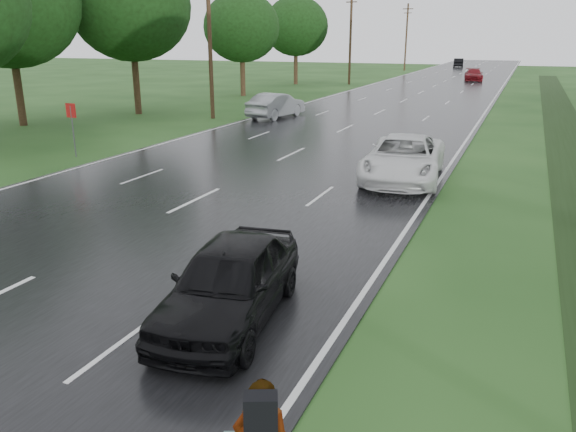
# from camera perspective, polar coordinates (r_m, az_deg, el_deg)

# --- Properties ---
(road) EXTENTS (14.00, 180.00, 0.04)m
(road) POSITION_cam_1_polar(r_m,az_deg,el_deg) (52.66, 12.78, 11.86)
(road) COLOR black
(road) RESTS_ON ground
(edge_stripe_east) EXTENTS (0.12, 180.00, 0.01)m
(edge_stripe_east) POSITION_cam_1_polar(r_m,az_deg,el_deg) (51.88, 20.25, 11.17)
(edge_stripe_east) COLOR silver
(edge_stripe_east) RESTS_ON road
(edge_stripe_west) EXTENTS (0.12, 180.00, 0.01)m
(edge_stripe_west) POSITION_cam_1_polar(r_m,az_deg,el_deg) (54.26, 5.61, 12.38)
(edge_stripe_west) COLOR silver
(edge_stripe_west) RESTS_ON road
(center_line) EXTENTS (0.12, 180.00, 0.01)m
(center_line) POSITION_cam_1_polar(r_m,az_deg,el_deg) (52.65, 12.78, 11.88)
(center_line) COLOR silver
(center_line) RESTS_ON road
(road_sign) EXTENTS (0.50, 0.06, 2.30)m
(road_sign) POSITION_cam_1_polar(r_m,az_deg,el_deg) (25.97, -21.11, 9.18)
(road_sign) COLOR slate
(road_sign) RESTS_ON ground
(utility_pole_mid) EXTENTS (1.60, 0.26, 10.00)m
(utility_pole_mid) POSITION_cam_1_polar(r_m,az_deg,el_deg) (36.63, -7.98, 17.88)
(utility_pole_mid) COLOR #3A2818
(utility_pole_mid) RESTS_ON ground
(utility_pole_far) EXTENTS (1.60, 0.26, 10.00)m
(utility_pole_far) POSITION_cam_1_polar(r_m,az_deg,el_deg) (64.32, 6.37, 17.77)
(utility_pole_far) COLOR #3A2818
(utility_pole_far) RESTS_ON ground
(utility_pole_distant) EXTENTS (1.60, 0.26, 10.00)m
(utility_pole_distant) POSITION_cam_1_polar(r_m,az_deg,el_deg) (93.44, 11.93, 17.44)
(utility_pole_distant) COLOR #3A2818
(utility_pole_distant) RESTS_ON ground
(tree_west_c) EXTENTS (7.80, 7.80, 10.43)m
(tree_west_c) POSITION_cam_1_polar(r_m,az_deg,el_deg) (39.92, -15.74, 19.87)
(tree_west_c) COLOR #3A2818
(tree_west_c) RESTS_ON ground
(tree_west_d) EXTENTS (6.60, 6.60, 8.80)m
(tree_west_d) POSITION_cam_1_polar(r_m,az_deg,el_deg) (51.31, -4.74, 18.57)
(tree_west_d) COLOR #3A2818
(tree_west_d) RESTS_ON ground
(tree_west_e) EXTENTS (8.00, 8.00, 10.44)m
(tree_west_e) POSITION_cam_1_polar(r_m,az_deg,el_deg) (36.82, -26.71, 18.83)
(tree_west_e) COLOR #3A2818
(tree_west_e) RESTS_ON ground
(tree_west_f) EXTENTS (7.00, 7.00, 9.29)m
(tree_west_f) POSITION_cam_1_polar(r_m,az_deg,el_deg) (64.30, 0.81, 18.70)
(tree_west_f) COLOR #3A2818
(tree_west_f) RESTS_ON ground
(white_pickup) EXTENTS (3.07, 5.85, 1.57)m
(white_pickup) POSITION_cam_1_polar(r_m,az_deg,el_deg) (20.59, 11.67, 5.75)
(white_pickup) COLOR white
(white_pickup) RESTS_ON road
(dark_sedan) EXTENTS (2.32, 4.55, 1.48)m
(dark_sedan) POSITION_cam_1_polar(r_m,az_deg,el_deg) (10.17, -5.95, -6.60)
(dark_sedan) COLOR black
(dark_sedan) RESTS_ON road
(silver_sedan) EXTENTS (2.30, 4.91, 1.56)m
(silver_sedan) POSITION_cam_1_polar(r_m,az_deg,el_deg) (36.63, -1.22, 11.18)
(silver_sedan) COLOR #96999E
(silver_sedan) RESTS_ON road
(far_car_red) EXTENTS (2.65, 5.11, 1.42)m
(far_car_red) POSITION_cam_1_polar(r_m,az_deg,el_deg) (72.34, 18.34, 13.46)
(far_car_red) COLOR maroon
(far_car_red) RESTS_ON road
(far_car_dark) EXTENTS (2.12, 4.76, 1.52)m
(far_car_dark) POSITION_cam_1_polar(r_m,az_deg,el_deg) (105.57, 16.93, 14.66)
(far_car_dark) COLOR black
(far_car_dark) RESTS_ON road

